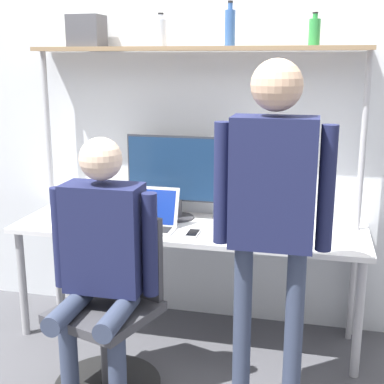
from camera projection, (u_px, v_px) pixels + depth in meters
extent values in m
plane|color=#4C4C51|center=(175.00, 360.00, 3.14)|extent=(12.00, 12.00, 0.00)
cube|color=silver|center=(200.00, 118.00, 3.44)|extent=(8.00, 0.06, 2.70)
cube|color=white|center=(188.00, 229.00, 3.28)|extent=(2.15, 0.61, 0.03)
cylinder|color=#A5A5AA|center=(23.00, 284.00, 3.36)|extent=(0.05, 0.05, 0.69)
cylinder|color=#A5A5AA|center=(358.00, 319.00, 2.90)|extent=(0.05, 0.05, 0.69)
cylinder|color=#A5A5AA|center=(59.00, 256.00, 3.83)|extent=(0.05, 0.05, 0.69)
cylinder|color=#A5A5AA|center=(354.00, 283.00, 3.37)|extent=(0.05, 0.05, 0.69)
cube|color=#997A56|center=(195.00, 49.00, 3.18)|extent=(2.04, 0.24, 0.02)
cylinder|color=#B2B2B7|center=(51.00, 184.00, 3.62)|extent=(0.04, 0.04, 1.79)
cylinder|color=#B2B2B7|center=(359.00, 202.00, 3.17)|extent=(0.04, 0.04, 1.79)
cylinder|color=#333338|center=(177.00, 217.00, 3.44)|extent=(0.21, 0.21, 0.01)
cylinder|color=#333338|center=(177.00, 208.00, 3.42)|extent=(0.06, 0.06, 0.12)
cube|color=#333338|center=(177.00, 169.00, 3.37)|extent=(0.65, 0.01, 0.42)
cube|color=navy|center=(177.00, 169.00, 3.36)|extent=(0.63, 0.02, 0.39)
cube|color=silver|center=(149.00, 228.00, 3.22)|extent=(0.33, 0.24, 0.01)
cube|color=black|center=(148.00, 228.00, 3.20)|extent=(0.28, 0.13, 0.00)
cube|color=silver|center=(152.00, 206.00, 3.27)|extent=(0.33, 0.09, 0.23)
cube|color=navy|center=(152.00, 207.00, 3.26)|extent=(0.29, 0.07, 0.20)
cube|color=silver|center=(193.00, 233.00, 3.13)|extent=(0.07, 0.15, 0.01)
cube|color=black|center=(193.00, 232.00, 3.12)|extent=(0.06, 0.13, 0.00)
cylinder|color=#4C4C51|center=(106.00, 350.00, 2.77)|extent=(0.06, 0.06, 0.38)
cube|color=#3F3F44|center=(105.00, 312.00, 2.72)|extent=(0.58, 0.58, 0.05)
cube|color=#3F3F44|center=(129.00, 254.00, 2.84)|extent=(0.41, 0.17, 0.45)
cylinder|color=#38425B|center=(69.00, 366.00, 2.64)|extent=(0.09, 0.09, 0.49)
cylinder|color=#38425B|center=(117.00, 372.00, 2.59)|extent=(0.09, 0.09, 0.49)
cylinder|color=#38425B|center=(69.00, 309.00, 2.60)|extent=(0.10, 0.38, 0.10)
cylinder|color=#38425B|center=(118.00, 315.00, 2.54)|extent=(0.10, 0.38, 0.10)
cube|color=#1E234C|center=(104.00, 238.00, 2.66)|extent=(0.39, 0.20, 0.55)
cylinder|color=#1E234C|center=(60.00, 237.00, 2.71)|extent=(0.08, 0.08, 0.52)
cylinder|color=#1E234C|center=(150.00, 245.00, 2.61)|extent=(0.08, 0.08, 0.52)
sphere|color=beige|center=(101.00, 159.00, 2.56)|extent=(0.21, 0.21, 0.21)
cylinder|color=#38425B|center=(242.00, 326.00, 2.66)|extent=(0.09, 0.09, 0.86)
cylinder|color=#38425B|center=(294.00, 332.00, 2.60)|extent=(0.09, 0.09, 0.86)
cube|color=#1E234C|center=(273.00, 183.00, 2.45)|extent=(0.39, 0.20, 0.61)
cylinder|color=#1E234C|center=(222.00, 183.00, 2.51)|extent=(0.08, 0.08, 0.58)
cylinder|color=#1E234C|center=(327.00, 189.00, 2.40)|extent=(0.08, 0.08, 0.58)
sphere|color=#D8AD8C|center=(277.00, 85.00, 2.34)|extent=(0.23, 0.23, 0.23)
cylinder|color=silver|center=(161.00, 33.00, 3.21)|extent=(0.07, 0.07, 0.16)
cylinder|color=silver|center=(161.00, 17.00, 3.19)|extent=(0.03, 0.03, 0.03)
cylinder|color=black|center=(161.00, 14.00, 3.18)|extent=(0.04, 0.04, 0.01)
cylinder|color=#335999|center=(230.00, 28.00, 3.11)|extent=(0.06, 0.06, 0.20)
cylinder|color=#335999|center=(230.00, 6.00, 3.08)|extent=(0.03, 0.03, 0.04)
cylinder|color=black|center=(230.00, 2.00, 3.07)|extent=(0.03, 0.03, 0.01)
cylinder|color=#2D8C3F|center=(314.00, 32.00, 3.01)|extent=(0.06, 0.06, 0.15)
cylinder|color=#2D8C3F|center=(315.00, 16.00, 2.99)|extent=(0.03, 0.03, 0.03)
cylinder|color=black|center=(315.00, 13.00, 2.98)|extent=(0.03, 0.03, 0.01)
cube|color=#4C4C51|center=(87.00, 31.00, 3.31)|extent=(0.21, 0.17, 0.19)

